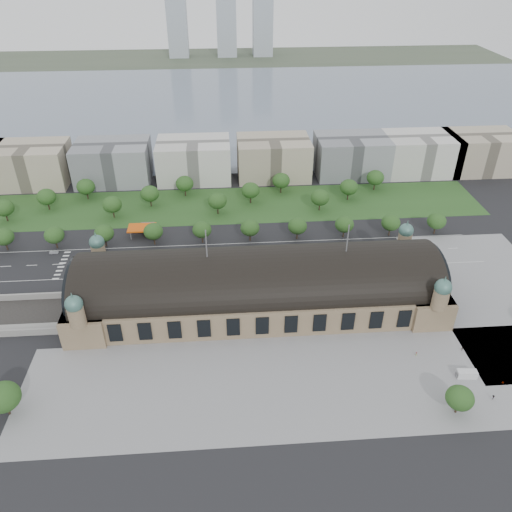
{
  "coord_description": "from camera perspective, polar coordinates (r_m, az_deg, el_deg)",
  "views": [
    {
      "loc": [
        -13.0,
        -163.61,
        131.5
      ],
      "look_at": [
        0.36,
        16.85,
        14.0
      ],
      "focal_mm": 35.0,
      "sensor_mm": 36.0,
      "label": 1
    }
  ],
  "objects": [
    {
      "name": "pedestrian_4",
      "position": [
        190.6,
        25.46,
        -14.4
      ],
      "size": [
        1.14,
        1.37,
        1.97
      ],
      "primitive_type": "imported",
      "rotation": [
        0.0,
        0.0,
        4.15
      ],
      "color": "gray",
      "rests_on": "ground"
    },
    {
      "name": "traffic_car_4",
      "position": [
        232.58,
        -2.34,
        -1.26
      ],
      "size": [
        4.17,
        2.08,
        1.37
      ],
      "primitive_type": "imported",
      "rotation": [
        0.0,
        0.0,
        -1.45
      ],
      "color": "#162240",
      "rests_on": "ground"
    },
    {
      "name": "grass_belt",
      "position": [
        288.35,
        -4.18,
        5.77
      ],
      "size": [
        300.0,
        45.0,
        0.1
      ],
      "primitive_type": "cube",
      "color": "#2A5020",
      "rests_on": "ground"
    },
    {
      "name": "office_2",
      "position": [
        326.73,
        -16.02,
        10.26
      ],
      "size": [
        45.0,
        32.0,
        24.0
      ],
      "primitive_type": "cube",
      "color": "gray",
      "rests_on": "ground"
    },
    {
      "name": "parked_car_5",
      "position": [
        226.58,
        -6.36,
        -2.52
      ],
      "size": [
        5.04,
        3.7,
        1.27
      ],
      "primitive_type": "imported",
      "rotation": [
        0.0,
        0.0,
        -1.18
      ],
      "color": "#919499",
      "rests_on": "ground"
    },
    {
      "name": "tree_row_1",
      "position": [
        263.07,
        -22.07,
        2.23
      ],
      "size": [
        9.6,
        9.6,
        11.52
      ],
      "color": "#2D2116",
      "rests_on": "ground"
    },
    {
      "name": "pedestrian_0",
      "position": [
        196.84,
        17.86,
        -10.61
      ],
      "size": [
        0.89,
        0.65,
        1.62
      ],
      "primitive_type": "imported",
      "rotation": [
        0.0,
        0.0,
        0.27
      ],
      "color": "gray",
      "rests_on": "ground"
    },
    {
      "name": "far_tower_left",
      "position": [
        679.45,
        -9.0,
        24.9
      ],
      "size": [
        24.0,
        24.0,
        80.0
      ],
      "primitive_type": "cube",
      "color": "#9EA8B2",
      "rests_on": "ground"
    },
    {
      "name": "office_1",
      "position": [
        340.52,
        -24.37,
        9.49
      ],
      "size": [
        45.0,
        32.0,
        24.0
      ],
      "primitive_type": "cube",
      "color": "#B3A68D",
      "rests_on": "ground"
    },
    {
      "name": "tree_belt_9",
      "position": [
        281.03,
        7.34,
        6.65
      ],
      "size": [
        10.4,
        10.4,
        12.48
      ],
      "color": "#2D2116",
      "rests_on": "ground"
    },
    {
      "name": "tree_row_4",
      "position": [
        249.88,
        -6.2,
        3.01
      ],
      "size": [
        9.6,
        9.6,
        11.52
      ],
      "color": "#2D2116",
      "rests_on": "ground"
    },
    {
      "name": "tree_belt_7",
      "position": [
        287.02,
        -0.63,
        7.52
      ],
      "size": [
        10.4,
        10.4,
        12.48
      ],
      "color": "#2D2116",
      "rests_on": "ground"
    },
    {
      "name": "traffic_car_5",
      "position": [
        254.07,
        12.2,
        1.19
      ],
      "size": [
        4.55,
        1.97,
        1.46
      ],
      "primitive_type": "imported",
      "rotation": [
        0.0,
        0.0,
        1.47
      ],
      "color": "slate",
      "rests_on": "ground"
    },
    {
      "name": "parked_car_6",
      "position": [
        230.78,
        -9.39,
        -2.05
      ],
      "size": [
        4.97,
        3.39,
        1.34
      ],
      "primitive_type": "imported",
      "rotation": [
        0.0,
        0.0,
        -1.21
      ],
      "color": "black",
      "rests_on": "ground"
    },
    {
      "name": "tree_belt_11",
      "position": [
        311.35,
        13.49,
        8.71
      ],
      "size": [
        10.4,
        10.4,
        12.48
      ],
      "color": "#2D2116",
      "rests_on": "ground"
    },
    {
      "name": "tree_belt_3",
      "position": [
        282.24,
        -16.13,
        5.69
      ],
      "size": [
        10.4,
        10.4,
        12.48
      ],
      "color": "#2D2116",
      "rests_on": "ground"
    },
    {
      "name": "tree_belt_6",
      "position": [
        275.81,
        -4.43,
        6.3
      ],
      "size": [
        10.4,
        10.4,
        12.48
      ],
      "color": "#2D2116",
      "rests_on": "ground"
    },
    {
      "name": "traffic_car_1",
      "position": [
        262.29,
        -22.11,
        0.4
      ],
      "size": [
        4.23,
        1.68,
        1.37
      ],
      "primitive_type": "imported",
      "rotation": [
        0.0,
        0.0,
        1.63
      ],
      "color": "#94979C",
      "rests_on": "ground"
    },
    {
      "name": "office_3",
      "position": [
        320.23,
        -7.09,
        10.83
      ],
      "size": [
        45.0,
        32.0,
        24.0
      ],
      "primitive_type": "cube",
      "color": "silver",
      "rests_on": "ground"
    },
    {
      "name": "station",
      "position": [
        204.04,
        0.25,
        -3.45
      ],
      "size": [
        150.0,
        48.4,
        44.3
      ],
      "color": "#8A7355",
      "rests_on": "ground"
    },
    {
      "name": "pedestrian_2",
      "position": [
        204.68,
        22.49,
        -9.78
      ],
      "size": [
        0.72,
        0.94,
        1.71
      ],
      "primitive_type": "imported",
      "rotation": [
        0.0,
        0.0,
        1.89
      ],
      "color": "gray",
      "rests_on": "ground"
    },
    {
      "name": "parked_car_3",
      "position": [
        234.18,
        -14.92,
        -2.23
      ],
      "size": [
        4.56,
        3.17,
        1.44
      ],
      "primitive_type": "imported",
      "rotation": [
        0.0,
        0.0,
        -1.18
      ],
      "color": "slate",
      "rests_on": "ground"
    },
    {
      "name": "van_south",
      "position": [
        194.3,
        22.84,
        -12.34
      ],
      "size": [
        7.06,
        3.43,
        2.95
      ],
      "rotation": [
        0.0,
        0.0,
        -0.11
      ],
      "color": "silver",
      "rests_on": "ground"
    },
    {
      "name": "parked_car_4",
      "position": [
        233.22,
        -13.78,
        -2.17
      ],
      "size": [
        5.1,
        4.28,
        1.65
      ],
      "primitive_type": "imported",
      "rotation": [
        0.0,
        0.0,
        -0.97
      ],
      "color": "silver",
      "rests_on": "ground"
    },
    {
      "name": "road_slab",
      "position": [
        240.81,
        -5.21,
        -0.26
      ],
      "size": [
        260.0,
        26.0,
        0.1
      ],
      "primitive_type": "cube",
      "color": "black",
      "rests_on": "ground"
    },
    {
      "name": "ground",
      "position": [
        210.31,
        0.24,
        -5.71
      ],
      "size": [
        900.0,
        900.0,
        0.0
      ],
      "primitive_type": "plane",
      "color": "black",
      "rests_on": "ground"
    },
    {
      "name": "tree_belt_8",
      "position": [
        299.5,
        2.89,
        8.61
      ],
      "size": [
        10.4,
        10.4,
        12.48
      ],
      "color": "#2D2116",
      "rests_on": "ground"
    },
    {
      "name": "tree_row_3",
      "position": [
        252.08,
        -11.66,
        2.77
      ],
      "size": [
        9.6,
        9.6,
        11.52
      ],
      "color": "#2D2116",
      "rests_on": "ground"
    },
    {
      "name": "tree_row_8",
      "position": [
        263.71,
        15.15,
        3.7
      ],
      "size": [
        9.6,
        9.6,
        11.52
      ],
      "color": "#2D2116",
      "rests_on": "ground"
    },
    {
      "name": "office_5",
      "position": [
        330.38,
        10.83,
        11.21
      ],
      "size": [
        45.0,
        32.0,
        24.0
      ],
      "primitive_type": "cube",
      "color": "gray",
      "rests_on": "ground"
    },
    {
      "name": "petrol_station",
      "position": [
        265.7,
        -12.56,
        3.2
      ],
      "size": [
        14.0,
        13.0,
        5.05
      ],
      "color": "#DD510D",
      "rests_on": "ground"
    },
    {
      "name": "lake",
      "position": [
        480.16,
        -2.64,
        17.07
      ],
      "size": [
        700.0,
        320.0,
        0.08
      ],
      "primitive_type": "cube",
      "color": "slate",
      "rests_on": "ground"
    },
    {
      "name": "parked_car_2",
      "position": [
        233.53,
        -14.4,
        -2.23
      ],
      "size": [
        5.7,
        5.1,
        1.59
      ],
      "primitive_type": "imported",
      "rotation": [
        0.0,
        0.0,
        -0.92
      ],
      "color": "#181A44",
      "rests_on": "ground"
    },
    {
      "name": "tree_row_0",
      "position": [
        271.6,
        -26.87,
        1.96
      ],
      "size": [
        9.6,
        9.6,
        11.52
      ],
      "color": "#2D2116",
      "rests_on": "ground"
    },
    {
      "name": "office_4",
      "position": [
        321.48,
        2.0,
        11.15
      ],
      "size": [
        45.0,
        32.0,
        24.0
      ],
      "primitive_type": "cube",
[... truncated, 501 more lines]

